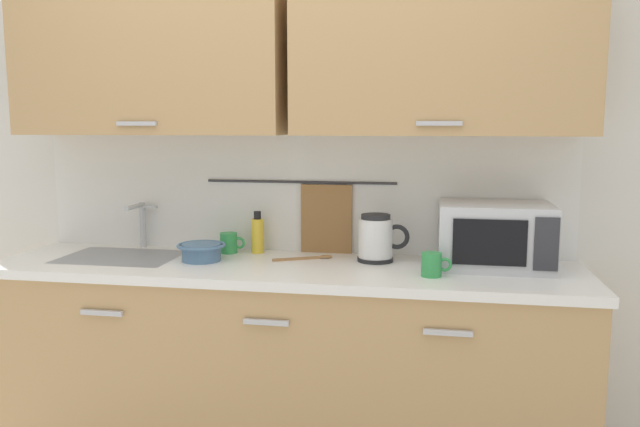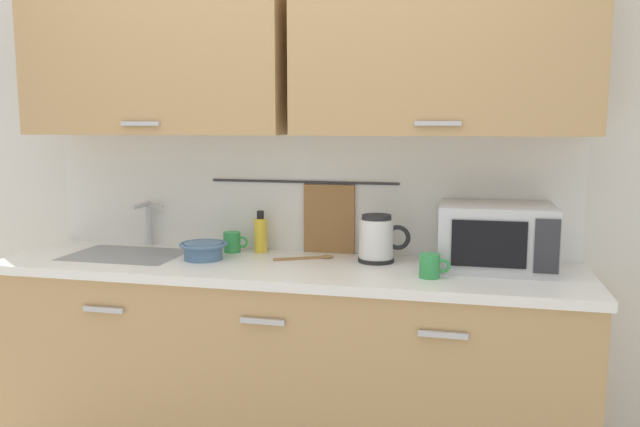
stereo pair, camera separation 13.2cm
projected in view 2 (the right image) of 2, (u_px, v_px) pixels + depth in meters
The scene contains 10 objects.
counter_unit at pixel (283, 362), 2.76m from camera, with size 2.53×0.64×0.90m.
back_wall_assembly at pixel (298, 119), 2.84m from camera, with size 3.70×0.41×2.50m.
sink_faucet at pixel (147, 217), 3.07m from camera, with size 0.09×0.17×0.22m.
microwave at pixel (496, 237), 2.59m from camera, with size 0.46×0.35×0.27m.
electric_kettle at pixel (377, 239), 2.73m from camera, with size 0.23×0.16×0.21m.
dish_soap_bottle at pixel (261, 234), 2.94m from camera, with size 0.06×0.06×0.20m.
mug_near_sink at pixel (232, 242), 2.94m from camera, with size 0.12×0.08×0.09m.
mixing_bowl at pixel (203, 250), 2.78m from camera, with size 0.21×0.21×0.08m.
mug_by_kettle at pixel (430, 266), 2.45m from camera, with size 0.12×0.08×0.09m.
wooden_spoon at pixel (311, 258), 2.80m from camera, with size 0.26×0.15×0.01m.
Camera 2 is at (0.75, -2.24, 1.49)m, focal length 35.15 mm.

